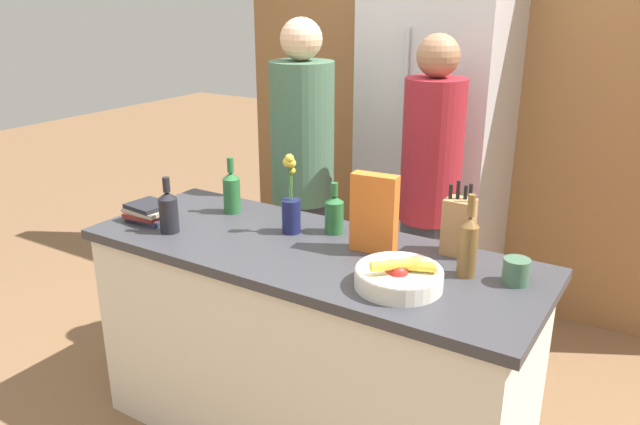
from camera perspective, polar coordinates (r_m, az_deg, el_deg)
name	(u,v)px	position (r m, az deg, el deg)	size (l,w,h in m)	color
kitchen_island	(309,347)	(2.62, -1.01, -12.16)	(1.82, 0.68, 0.89)	silver
back_wall_wood	(468,86)	(3.82, 13.34, 11.21)	(3.02, 0.12, 2.60)	olive
refrigerator	(435,147)	(3.55, 10.50, 5.95)	(0.72, 0.62, 2.01)	#B7B7BC
fruit_bowl	(399,276)	(2.11, 7.21, -5.77)	(0.30, 0.30, 0.11)	silver
knife_block	(459,226)	(2.38, 12.55, -1.22)	(0.11, 0.09, 0.29)	#A87A4C
flower_vase	(291,205)	(2.54, -2.67, 0.65)	(0.08, 0.08, 0.33)	#191E4C
cereal_box	(374,213)	(2.35, 4.97, -0.08)	(0.18, 0.08, 0.30)	orange
coffee_mug	(517,271)	(2.23, 17.54, -5.12)	(0.09, 0.13, 0.09)	#42664C
book_stack	(149,212)	(2.79, -15.38, 0.05)	(0.20, 0.17, 0.08)	#2D334C
bottle_oil	(468,244)	(2.21, 13.38, -2.85)	(0.07, 0.07, 0.30)	brown
bottle_vinegar	(168,211)	(2.62, -13.69, 0.16)	(0.08, 0.08, 0.23)	black
bottle_wine	(333,213)	(2.55, 1.21, -0.04)	(0.08, 0.08, 0.21)	#286633
bottle_water	(232,191)	(2.80, -8.08, 1.95)	(0.08, 0.08, 0.25)	#286633
person_at_sink	(303,172)	(3.12, -1.61, 3.75)	(0.31, 0.31, 1.71)	#383842
person_in_blue	(430,189)	(2.98, 10.01, 2.13)	(0.28, 0.28, 1.65)	#383842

